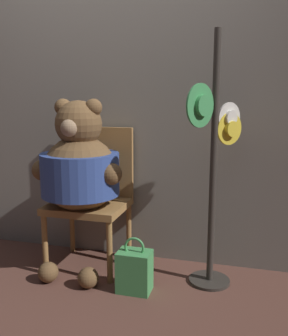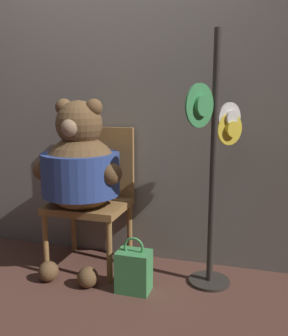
{
  "view_description": "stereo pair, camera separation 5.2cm",
  "coord_description": "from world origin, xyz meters",
  "px_view_note": "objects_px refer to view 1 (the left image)",
  "views": [
    {
      "loc": [
        1.0,
        -2.02,
        1.25
      ],
      "look_at": [
        0.34,
        0.38,
        0.78
      ],
      "focal_mm": 40.0,
      "sensor_mm": 36.0,
      "label": 1
    },
    {
      "loc": [
        1.05,
        -2.01,
        1.25
      ],
      "look_at": [
        0.34,
        0.38,
        0.78
      ],
      "focal_mm": 40.0,
      "sensor_mm": 36.0,
      "label": 2
    }
  ],
  "objects_px": {
    "handbag_on_ground": "(134,271)",
    "chair": "(93,191)",
    "teddy_bear": "(80,169)",
    "hat_display_rack": "(214,163)"
  },
  "relations": [
    {
      "from": "teddy_bear",
      "to": "hat_display_rack",
      "type": "relative_size",
      "value": 0.75
    },
    {
      "from": "chair",
      "to": "handbag_on_ground",
      "type": "relative_size",
      "value": 2.78
    },
    {
      "from": "chair",
      "to": "handbag_on_ground",
      "type": "xyz_separation_m",
      "value": [
        0.44,
        -0.36,
        -0.42
      ]
    },
    {
      "from": "handbag_on_ground",
      "to": "hat_display_rack",
      "type": "bearing_deg",
      "value": 28.34
    },
    {
      "from": "chair",
      "to": "hat_display_rack",
      "type": "xyz_separation_m",
      "value": [
        0.91,
        -0.11,
        0.28
      ]
    },
    {
      "from": "chair",
      "to": "hat_display_rack",
      "type": "bearing_deg",
      "value": -7.05
    },
    {
      "from": "handbag_on_ground",
      "to": "teddy_bear",
      "type": "bearing_deg",
      "value": 157.04
    },
    {
      "from": "hat_display_rack",
      "to": "handbag_on_ground",
      "type": "bearing_deg",
      "value": -151.66
    },
    {
      "from": "teddy_bear",
      "to": "handbag_on_ground",
      "type": "relative_size",
      "value": 3.36
    },
    {
      "from": "handbag_on_ground",
      "to": "chair",
      "type": "bearing_deg",
      "value": 140.37
    }
  ]
}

